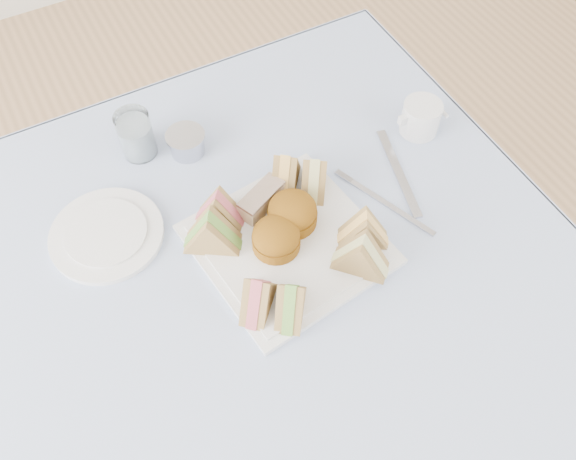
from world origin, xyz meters
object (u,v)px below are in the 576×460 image
table (274,359)px  creamer_jug (421,118)px  serving_plate (288,244)px  water_glass (136,135)px

table → creamer_jug: size_ratio=12.18×
serving_plate → creamer_jug: bearing=11.7°
serving_plate → water_glass: (-0.14, 0.32, 0.04)m
serving_plate → creamer_jug: creamer_jug is taller
table → water_glass: water_glass is taller
table → water_glass: 0.56m
serving_plate → water_glass: water_glass is taller
creamer_jug → water_glass: bearing=159.4°
creamer_jug → serving_plate: bearing=-159.9°
table → creamer_jug: creamer_jug is taller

